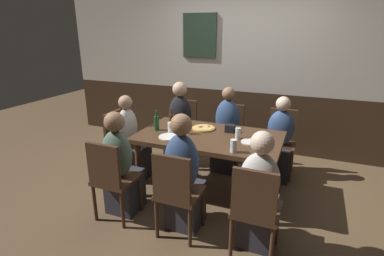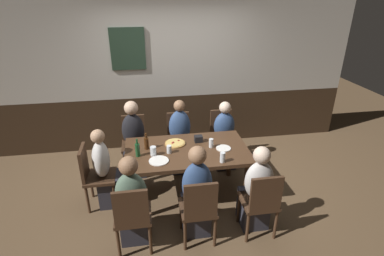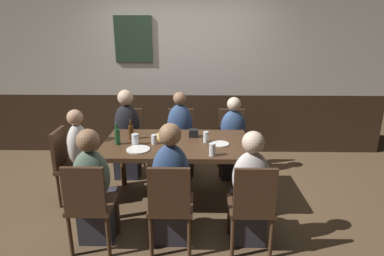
{
  "view_description": "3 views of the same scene",
  "coord_description": "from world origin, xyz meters",
  "px_view_note": "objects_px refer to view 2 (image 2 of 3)",
  "views": [
    {
      "loc": [
        1.06,
        -3.11,
        1.91
      ],
      "look_at": [
        -0.19,
        -0.06,
        0.82
      ],
      "focal_mm": 28.19,
      "sensor_mm": 36.0,
      "label": 1
    },
    {
      "loc": [
        -0.5,
        -3.49,
        2.69
      ],
      "look_at": [
        0.09,
        0.1,
        1.01
      ],
      "focal_mm": 28.14,
      "sensor_mm": 36.0,
      "label": 2
    },
    {
      "loc": [
        0.24,
        -3.44,
        2.0
      ],
      "look_at": [
        0.18,
        0.01,
        0.91
      ],
      "focal_mm": 30.38,
      "sensor_mm": 36.0,
      "label": 3
    }
  ],
  "objects_px": {
    "chair_right_far": "(222,133)",
    "chair_left_near": "(133,215)",
    "person_right_far": "(224,140)",
    "person_left_near": "(133,206)",
    "person_mid_far": "(180,141)",
    "highball_clear": "(211,144)",
    "person_head_west": "(107,174)",
    "chair_mid_near": "(199,208)",
    "chair_mid_far": "(179,136)",
    "chair_left_far": "(134,140)",
    "chair_head_west": "(94,173)",
    "beer_glass_tall": "(153,152)",
    "person_mid_near": "(196,198)",
    "person_left_far": "(134,144)",
    "dining_table": "(187,155)",
    "chair_right_near": "(261,201)",
    "pint_glass_amber": "(169,150)",
    "beer_bottle_brown": "(146,143)",
    "condiment_caddy": "(198,139)",
    "person_right_near": "(256,194)",
    "pizza": "(175,143)",
    "plate_white_small": "(223,148)",
    "plate_white_large": "(159,161)",
    "beer_bottle_green": "(138,150)"
  },
  "relations": [
    {
      "from": "chair_right_far",
      "to": "chair_left_near",
      "type": "relative_size",
      "value": 1.0
    },
    {
      "from": "person_right_far",
      "to": "person_left_near",
      "type": "relative_size",
      "value": 0.96
    },
    {
      "from": "person_mid_far",
      "to": "highball_clear",
      "type": "bearing_deg",
      "value": -65.01
    },
    {
      "from": "chair_right_far",
      "to": "person_head_west",
      "type": "relative_size",
      "value": 0.79
    },
    {
      "from": "chair_mid_near",
      "to": "chair_mid_far",
      "type": "bearing_deg",
      "value": 90.0
    },
    {
      "from": "chair_left_far",
      "to": "person_left_near",
      "type": "xyz_separation_m",
      "value": [
        0.0,
        -1.62,
        -0.01
      ]
    },
    {
      "from": "chair_head_west",
      "to": "beer_glass_tall",
      "type": "distance_m",
      "value": 0.85
    },
    {
      "from": "person_mid_near",
      "to": "person_left_far",
      "type": "distance_m",
      "value": 1.63
    },
    {
      "from": "dining_table",
      "to": "chair_left_near",
      "type": "distance_m",
      "value": 1.16
    },
    {
      "from": "chair_right_near",
      "to": "pint_glass_amber",
      "type": "distance_m",
      "value": 1.31
    },
    {
      "from": "chair_mid_far",
      "to": "pint_glass_amber",
      "type": "bearing_deg",
      "value": -104.38
    },
    {
      "from": "chair_mid_near",
      "to": "person_head_west",
      "type": "bearing_deg",
      "value": 140.22
    },
    {
      "from": "chair_left_far",
      "to": "chair_mid_far",
      "type": "bearing_deg",
      "value": 0.0
    },
    {
      "from": "person_right_far",
      "to": "pint_glass_amber",
      "type": "distance_m",
      "value": 1.28
    },
    {
      "from": "person_mid_far",
      "to": "beer_bottle_brown",
      "type": "bearing_deg",
      "value": -130.36
    },
    {
      "from": "beer_bottle_brown",
      "to": "chair_left_far",
      "type": "bearing_deg",
      "value": 103.83
    },
    {
      "from": "chair_mid_far",
      "to": "highball_clear",
      "type": "height_order",
      "value": "chair_mid_far"
    },
    {
      "from": "chair_head_west",
      "to": "person_left_far",
      "type": "bearing_deg",
      "value": 54.95
    },
    {
      "from": "person_right_far",
      "to": "dining_table",
      "type": "bearing_deg",
      "value": -134.74
    },
    {
      "from": "chair_left_far",
      "to": "person_mid_near",
      "type": "xyz_separation_m",
      "value": [
        0.72,
        -1.63,
        0.01
      ]
    },
    {
      "from": "chair_left_near",
      "to": "pint_glass_amber",
      "type": "xyz_separation_m",
      "value": [
        0.48,
        0.84,
        0.29
      ]
    },
    {
      "from": "person_left_far",
      "to": "person_right_far",
      "type": "distance_m",
      "value": 1.45
    },
    {
      "from": "chair_mid_near",
      "to": "condiment_caddy",
      "type": "relative_size",
      "value": 8.0
    },
    {
      "from": "person_right_near",
      "to": "pizza",
      "type": "relative_size",
      "value": 4.0
    },
    {
      "from": "chair_left_far",
      "to": "dining_table",
      "type": "bearing_deg",
      "value": -51.04
    },
    {
      "from": "person_left_near",
      "to": "plate_white_small",
      "type": "bearing_deg",
      "value": 29.17
    },
    {
      "from": "dining_table",
      "to": "plate_white_large",
      "type": "bearing_deg",
      "value": -148.44
    },
    {
      "from": "dining_table",
      "to": "chair_right_near",
      "type": "bearing_deg",
      "value": -51.04
    },
    {
      "from": "chair_right_far",
      "to": "chair_right_near",
      "type": "height_order",
      "value": "same"
    },
    {
      "from": "pint_glass_amber",
      "to": "chair_right_far",
      "type": "bearing_deg",
      "value": 44.36
    },
    {
      "from": "chair_mid_near",
      "to": "chair_left_far",
      "type": "bearing_deg",
      "value": 112.02
    },
    {
      "from": "dining_table",
      "to": "person_right_far",
      "type": "height_order",
      "value": "person_right_far"
    },
    {
      "from": "person_left_far",
      "to": "person_right_near",
      "type": "bearing_deg",
      "value": -45.37
    },
    {
      "from": "chair_right_far",
      "to": "person_left_near",
      "type": "bearing_deg",
      "value": -131.65
    },
    {
      "from": "dining_table",
      "to": "person_left_near",
      "type": "bearing_deg",
      "value": -134.66
    },
    {
      "from": "chair_mid_far",
      "to": "chair_left_far",
      "type": "bearing_deg",
      "value": 180.0
    },
    {
      "from": "beer_bottle_green",
      "to": "beer_bottle_brown",
      "type": "distance_m",
      "value": 0.21
    },
    {
      "from": "condiment_caddy",
      "to": "dining_table",
      "type": "bearing_deg",
      "value": -133.9
    },
    {
      "from": "plate_white_small",
      "to": "chair_head_west",
      "type": "bearing_deg",
      "value": 178.19
    },
    {
      "from": "beer_bottle_brown",
      "to": "plate_white_small",
      "type": "height_order",
      "value": "beer_bottle_brown"
    },
    {
      "from": "chair_left_near",
      "to": "plate_white_small",
      "type": "relative_size",
      "value": 4.43
    },
    {
      "from": "chair_head_west",
      "to": "pizza",
      "type": "distance_m",
      "value": 1.14
    },
    {
      "from": "chair_right_far",
      "to": "person_mid_far",
      "type": "bearing_deg",
      "value": -167.37
    },
    {
      "from": "person_right_far",
      "to": "pint_glass_amber",
      "type": "xyz_separation_m",
      "value": [
        -0.96,
        -0.78,
        0.33
      ]
    },
    {
      "from": "beer_glass_tall",
      "to": "beer_bottle_brown",
      "type": "xyz_separation_m",
      "value": [
        -0.08,
        0.19,
        0.04
      ]
    },
    {
      "from": "chair_left_far",
      "to": "chair_right_far",
      "type": "relative_size",
      "value": 1.0
    },
    {
      "from": "chair_left_far",
      "to": "chair_left_near",
      "type": "relative_size",
      "value": 1.0
    },
    {
      "from": "chair_left_far",
      "to": "beer_bottle_green",
      "type": "distance_m",
      "value": 1.02
    },
    {
      "from": "person_right_near",
      "to": "beer_bottle_brown",
      "type": "relative_size",
      "value": 4.89
    },
    {
      "from": "chair_head_west",
      "to": "person_right_far",
      "type": "bearing_deg",
      "value": 20.41
    }
  ]
}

